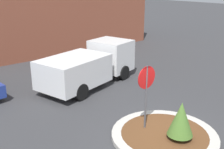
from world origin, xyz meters
TOP-DOWN VIEW (x-y plane):
  - ground_plane at (0.00, 0.00)m, footprint 120.00×120.00m
  - traffic_island at (0.00, 0.00)m, footprint 3.83×3.83m
  - stop_sign at (-0.24, 0.76)m, footprint 0.84×0.07m
  - island_shrub at (0.12, -0.58)m, footprint 0.89×0.89m
  - utility_truck at (1.11, 6.19)m, footprint 6.20×3.56m
  - storefront_building at (4.14, 15.74)m, footprint 15.76×6.07m

SIDE VIEW (x-z plane):
  - ground_plane at x=0.00m, z-range 0.00..0.00m
  - traffic_island at x=0.00m, z-range 0.00..0.16m
  - island_shrub at x=0.12m, z-range 0.25..1.62m
  - utility_truck at x=1.11m, z-range 0.05..2.18m
  - stop_sign at x=-0.24m, z-range 0.53..3.12m
  - storefront_building at x=4.14m, z-range 0.00..6.14m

